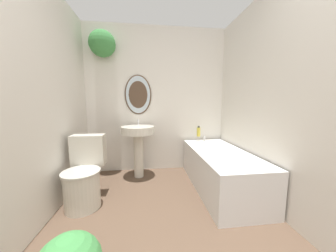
% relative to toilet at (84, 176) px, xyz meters
% --- Properties ---
extents(wall_back, '(2.42, 0.39, 2.40)m').
position_rel_toilet_xyz_m(wall_back, '(0.76, 0.97, 1.00)').
color(wall_back, silver).
rests_on(wall_back, ground_plane).
extents(wall_left, '(0.06, 2.69, 2.40)m').
position_rel_toilet_xyz_m(wall_left, '(-0.29, -0.33, 0.88)').
color(wall_left, silver).
rests_on(wall_left, ground_plane).
extents(wall_right, '(0.06, 2.69, 2.40)m').
position_rel_toilet_xyz_m(wall_right, '(2.07, -0.33, 0.88)').
color(wall_right, silver).
rests_on(wall_right, ground_plane).
extents(toilet, '(0.40, 0.56, 0.77)m').
position_rel_toilet_xyz_m(toilet, '(0.00, 0.00, 0.00)').
color(toilet, beige).
rests_on(toilet, ground_plane).
extents(pedestal_sink, '(0.50, 0.50, 0.90)m').
position_rel_toilet_xyz_m(pedestal_sink, '(0.58, 0.67, 0.28)').
color(pedestal_sink, beige).
rests_on(pedestal_sink, ground_plane).
extents(bathtub, '(0.67, 1.49, 0.59)m').
position_rel_toilet_xyz_m(bathtub, '(1.69, 0.17, -0.05)').
color(bathtub, silver).
rests_on(bathtub, ground_plane).
extents(shampoo_bottle, '(0.06, 0.06, 0.18)m').
position_rel_toilet_xyz_m(shampoo_bottle, '(1.58, 0.82, 0.35)').
color(shampoo_bottle, gold).
rests_on(shampoo_bottle, bathtub).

